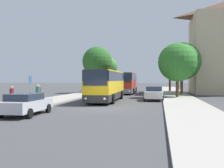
# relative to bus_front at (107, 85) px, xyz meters

# --- Properties ---
(ground_plane) EXTENTS (300.00, 300.00, 0.00)m
(ground_plane) POSITION_rel_bus_front_xyz_m (1.04, -7.36, -1.76)
(ground_plane) COLOR #424244
(ground_plane) RESTS_ON ground
(sidewalk_left) EXTENTS (4.00, 120.00, 0.15)m
(sidewalk_left) POSITION_rel_bus_front_xyz_m (-5.96, -7.36, -1.68)
(sidewalk_left) COLOR #A39E93
(sidewalk_left) RESTS_ON ground_plane
(sidewalk_right) EXTENTS (4.00, 120.00, 0.15)m
(sidewalk_right) POSITION_rel_bus_front_xyz_m (8.04, -7.36, -1.68)
(sidewalk_right) COLOR #A39E93
(sidewalk_right) RESTS_ON ground_plane
(bus_front) EXTENTS (2.86, 11.30, 3.29)m
(bus_front) POSITION_rel_bus_front_xyz_m (0.00, 0.00, 0.00)
(bus_front) COLOR #2D2D2D
(bus_front) RESTS_ON ground_plane
(bus_middle) EXTENTS (2.97, 10.92, 3.41)m
(bus_middle) POSITION_rel_bus_front_xyz_m (0.32, 15.52, 0.06)
(bus_middle) COLOR gray
(bus_middle) RESTS_ON ground_plane
(parked_car_left_curb) EXTENTS (2.21, 4.68, 1.45)m
(parked_car_left_curb) POSITION_rel_bus_front_xyz_m (-3.01, -11.96, -0.99)
(parked_car_left_curb) COLOR #B7B7BC
(parked_car_left_curb) RESTS_ON ground_plane
(parked_car_right_near) EXTENTS (2.19, 4.63, 1.58)m
(parked_car_right_near) POSITION_rel_bus_front_xyz_m (5.11, 1.90, -0.94)
(parked_car_right_near) COLOR silver
(parked_car_right_near) RESTS_ON ground_plane
(bus_stop_sign) EXTENTS (0.08, 0.45, 2.59)m
(bus_stop_sign) POSITION_rel_bus_front_xyz_m (-5.86, -5.90, -0.00)
(bus_stop_sign) COLOR gray
(bus_stop_sign) RESTS_ON sidewalk_left
(pedestrian_waiting_near) EXTENTS (0.36, 0.36, 1.77)m
(pedestrian_waiting_near) POSITION_rel_bus_front_xyz_m (-4.88, -6.45, -0.71)
(pedestrian_waiting_near) COLOR #23232D
(pedestrian_waiting_near) RESTS_ON sidewalk_left
(pedestrian_waiting_far) EXTENTS (0.36, 0.36, 1.67)m
(pedestrian_waiting_far) POSITION_rel_bus_front_xyz_m (-6.32, -8.18, -0.77)
(pedestrian_waiting_far) COLOR #23232D
(pedestrian_waiting_far) RESTS_ON sidewalk_left
(pedestrian_walking_back) EXTENTS (0.36, 0.36, 1.62)m
(pedestrian_walking_back) POSITION_rel_bus_front_xyz_m (-6.50, -2.85, -0.80)
(pedestrian_walking_back) COLOR #23232D
(pedestrian_walking_back) RESTS_ON sidewalk_left
(tree_left_near) EXTENTS (5.13, 5.13, 7.89)m
(tree_left_near) POSITION_rel_bus_front_xyz_m (-4.92, 16.08, 3.71)
(tree_left_near) COLOR #513D23
(tree_left_near) RESTS_ON sidewalk_left
(tree_left_far) EXTENTS (4.01, 4.01, 6.85)m
(tree_left_far) POSITION_rel_bus_front_xyz_m (-4.89, 25.29, 3.21)
(tree_left_far) COLOR brown
(tree_left_far) RESTS_ON sidewalk_left
(tree_right_near) EXTENTS (4.03, 4.03, 7.45)m
(tree_right_near) POSITION_rel_bus_front_xyz_m (7.61, 23.06, 3.79)
(tree_right_near) COLOR #47331E
(tree_right_near) RESTS_ON sidewalk_right
(tree_right_mid) EXTENTS (4.93, 4.93, 6.88)m
(tree_right_mid) POSITION_rel_bus_front_xyz_m (7.92, 6.44, 2.79)
(tree_right_mid) COLOR #513D23
(tree_right_mid) RESTS_ON sidewalk_right
(tree_right_far) EXTENTS (5.70, 5.70, 7.78)m
(tree_right_far) POSITION_rel_bus_front_xyz_m (8.97, 12.84, 3.32)
(tree_right_far) COLOR brown
(tree_right_far) RESTS_ON sidewalk_right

